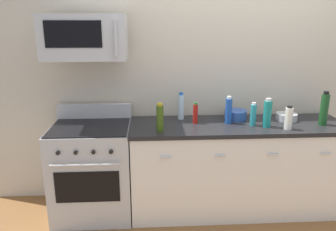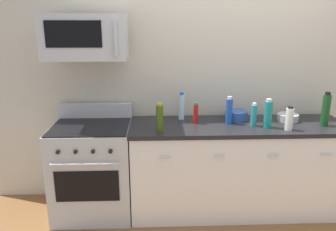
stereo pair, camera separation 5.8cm
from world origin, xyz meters
name	(u,v)px [view 1 (the left image)]	position (x,y,z in m)	size (l,w,h in m)	color
ground_plane	(233,207)	(0.00, 0.00, 0.00)	(6.26, 6.26, 0.00)	brown
back_wall	(231,74)	(0.00, 0.41, 1.35)	(5.22, 0.10, 2.70)	beige
counter_unit	(236,167)	(0.00, 0.00, 0.46)	(2.13, 0.66, 0.92)	silver
range_oven	(93,170)	(-1.44, 0.00, 0.47)	(0.76, 0.69, 1.07)	#B7BABF
microwave	(85,37)	(-1.44, 0.05, 1.75)	(0.74, 0.44, 0.40)	#B7BABF
bottle_soda_blue	(229,111)	(-0.10, 0.03, 1.05)	(0.06, 0.06, 0.27)	#1E4CA5
bottle_dish_soap	(253,115)	(0.12, -0.06, 1.03)	(0.06, 0.06, 0.23)	teal
bottle_olive_oil	(160,118)	(-0.78, -0.19, 1.05)	(0.07, 0.07, 0.27)	#385114
bottle_water_clear	(181,107)	(-0.55, 0.20, 1.05)	(0.06, 0.06, 0.28)	silver
bottle_wine_green	(324,109)	(0.80, -0.08, 1.08)	(0.08, 0.08, 0.33)	#19471E
bottle_vinegar_white	(289,118)	(0.41, -0.19, 1.03)	(0.07, 0.07, 0.22)	silver
bottle_sparkling_teal	(267,113)	(0.24, -0.11, 1.05)	(0.08, 0.08, 0.28)	#197F7A
bottle_hot_sauce_red	(195,114)	(-0.42, 0.05, 1.02)	(0.05, 0.05, 0.21)	#B21914
bowl_blue_mixing	(236,115)	(0.01, 0.16, 0.97)	(0.23, 0.23, 0.09)	#2D519E
bowl_steel_prep	(287,117)	(0.52, 0.09, 0.96)	(0.21, 0.21, 0.07)	#B2B5BA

